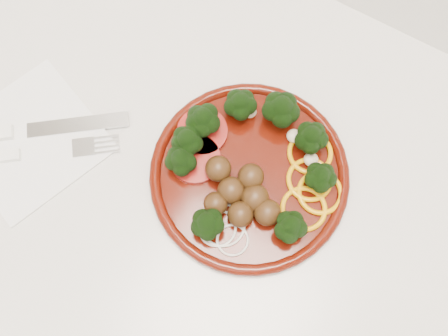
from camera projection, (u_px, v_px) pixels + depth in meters
The scene contains 5 objects.
counter at pixel (182, 220), 1.14m from camera, with size 2.40×0.60×0.90m.
plate at pixel (248, 171), 0.68m from camera, with size 0.25×0.25×0.06m.
napkin at pixel (31, 140), 0.71m from camera, with size 0.16×0.16×0.00m, color white.
knife at pixel (7, 133), 0.70m from camera, with size 0.20×0.16×0.01m.
fork at pixel (5, 156), 0.69m from camera, with size 0.18×0.14×0.01m.
Camera 1 is at (0.20, 1.53, 1.57)m, focal length 45.00 mm.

